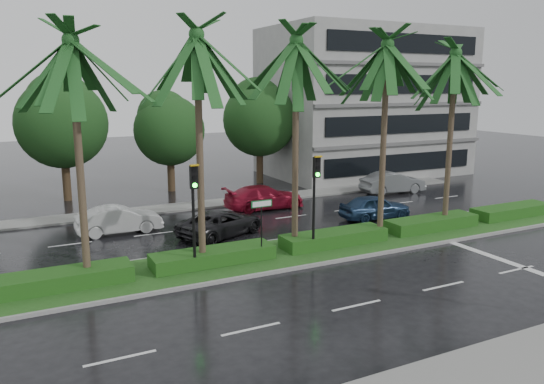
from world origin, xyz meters
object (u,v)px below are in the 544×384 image
car_grey (393,183)px  car_red (264,197)px  signal_median_left (194,202)px  car_white (119,220)px  street_sign (262,215)px  car_blue (375,207)px  car_darkgrey (221,223)px

car_grey → car_red: bearing=97.2°
signal_median_left → car_red: size_ratio=0.88×
car_white → car_grey: (19.12, 1.76, 0.05)m
street_sign → car_blue: 9.94m
street_sign → car_red: bearing=63.5°
car_grey → street_sign: bearing=128.2°
car_red → car_blue: 6.77m
signal_median_left → car_white: 8.16m
signal_median_left → car_darkgrey: 6.19m
signal_median_left → car_white: size_ratio=1.02×
signal_median_left → car_darkgrey: size_ratio=0.92×
signal_median_left → car_white: bearing=101.0°
car_darkgrey → car_blue: car_blue is taller
car_white → car_darkgrey: size_ratio=0.90×
car_grey → car_blue: bearing=139.1°
car_white → car_grey: car_grey is taller
signal_median_left → car_darkgrey: bearing=58.5°
street_sign → car_red: 10.18m
signal_median_left → car_white: signal_median_left is taller
signal_median_left → street_sign: 3.13m
street_sign → car_red: (4.50, 9.02, -1.40)m
street_sign → car_darkgrey: (0.00, 4.70, -1.47)m
car_white → car_blue: bearing=-104.5°
signal_median_left → car_red: bearing=50.8°
signal_median_left → car_blue: bearing=19.1°
car_blue → car_grey: bearing=-42.6°
car_red → car_grey: (10.12, 0.24, 0.03)m
car_darkgrey → car_white: bearing=34.4°
signal_median_left → car_red: signal_median_left is taller
car_white → car_grey: size_ratio=0.93×
signal_median_left → street_sign: size_ratio=1.68×
car_darkgrey → car_blue: (9.00, -0.73, 0.04)m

